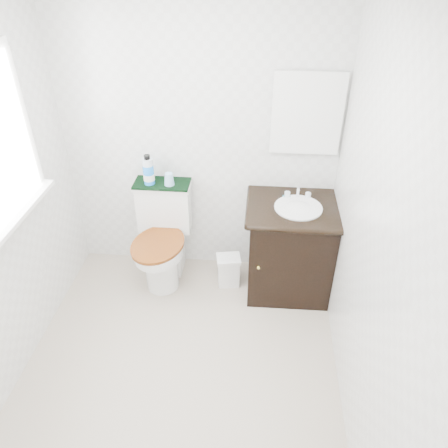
% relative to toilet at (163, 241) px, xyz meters
% --- Properties ---
extents(floor, '(2.40, 2.40, 0.00)m').
position_rel_toilet_xyz_m(floor, '(0.30, -0.96, -0.37)').
color(floor, '#C0B09B').
rests_on(floor, ground).
extents(wall_back, '(2.40, 0.00, 2.40)m').
position_rel_toilet_xyz_m(wall_back, '(0.30, 0.24, 0.83)').
color(wall_back, silver).
rests_on(wall_back, ground).
extents(wall_front, '(2.40, 0.00, 2.40)m').
position_rel_toilet_xyz_m(wall_front, '(0.30, -2.16, 0.83)').
color(wall_front, silver).
rests_on(wall_front, ground).
extents(wall_right, '(0.00, 2.40, 2.40)m').
position_rel_toilet_xyz_m(wall_right, '(1.40, -0.96, 0.83)').
color(wall_right, silver).
rests_on(wall_right, ground).
extents(mirror, '(0.50, 0.02, 0.60)m').
position_rel_toilet_xyz_m(mirror, '(1.11, 0.21, 1.08)').
color(mirror, silver).
rests_on(mirror, wall_back).
extents(toilet, '(0.49, 0.68, 0.85)m').
position_rel_toilet_xyz_m(toilet, '(0.00, 0.00, 0.00)').
color(toilet, white).
rests_on(toilet, floor).
extents(vanity, '(0.70, 0.60, 0.92)m').
position_rel_toilet_xyz_m(vanity, '(1.06, -0.06, 0.06)').
color(vanity, black).
rests_on(vanity, floor).
extents(trash_bin, '(0.22, 0.19, 0.29)m').
position_rel_toilet_xyz_m(trash_bin, '(0.56, -0.07, -0.23)').
color(trash_bin, white).
rests_on(trash_bin, floor).
extents(towel, '(0.45, 0.22, 0.02)m').
position_rel_toilet_xyz_m(towel, '(0.00, 0.13, 0.49)').
color(towel, black).
rests_on(towel, toilet).
extents(mouthwash_bottle, '(0.09, 0.09, 0.25)m').
position_rel_toilet_xyz_m(mouthwash_bottle, '(-0.09, 0.10, 0.61)').
color(mouthwash_bottle, '#1C81F2').
rests_on(mouthwash_bottle, towel).
extents(cup, '(0.08, 0.08, 0.10)m').
position_rel_toilet_xyz_m(cup, '(0.07, 0.09, 0.55)').
color(cup, '#8FC0EB').
rests_on(cup, towel).
extents(soap_bar, '(0.07, 0.05, 0.02)m').
position_rel_toilet_xyz_m(soap_bar, '(1.01, 0.07, 0.46)').
color(soap_bar, '#1A7081').
rests_on(soap_bar, vanity).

